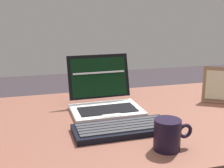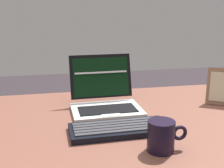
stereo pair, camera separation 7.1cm
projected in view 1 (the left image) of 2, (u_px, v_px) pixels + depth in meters
name	position (u px, v px, depth m)	size (l,w,h in m)	color
desk	(129.00, 139.00, 1.13)	(1.72, 0.79, 0.72)	brown
laptop_front	(104.00, 100.00, 1.18)	(0.28, 0.25, 0.21)	silver
external_keyboard	(123.00, 129.00, 0.98)	(0.34, 0.14, 0.02)	black
photo_frame	(218.00, 85.00, 1.27)	(0.13, 0.10, 0.16)	#856447
coffee_mug	(168.00, 134.00, 0.85)	(0.12, 0.08, 0.09)	black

